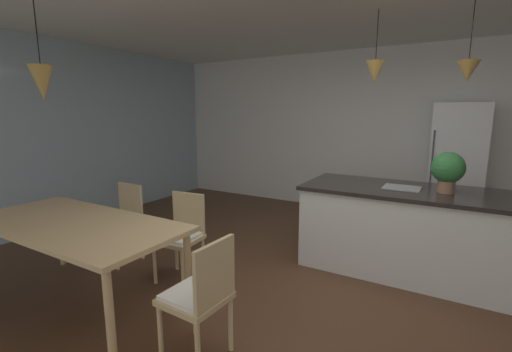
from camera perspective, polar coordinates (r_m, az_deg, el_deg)
name	(u,v)px	position (r m, az deg, el deg)	size (l,w,h in m)	color
ground_plane	(318,307)	(3.29, 10.25, -20.69)	(10.00, 8.40, 0.04)	#4C301E
wall_back_kitchen	(391,133)	(6.01, 21.58, 6.63)	(10.00, 0.12, 2.70)	white
window_wall_left_glazing	(45,136)	(5.66, -31.64, 5.63)	(0.06, 8.40, 2.70)	#9EB7C6
dining_table	(75,229)	(3.36, -27.91, -7.81)	(2.01, 0.91, 0.76)	tan
chair_kitchen_end	(201,294)	(2.46, -9.21, -18.89)	(0.42, 0.42, 0.87)	tan
chair_far_left	(122,220)	(4.23, -21.39, -6.78)	(0.41, 0.41, 0.87)	tan
chair_far_right	(182,233)	(3.59, -12.29, -9.32)	(0.43, 0.43, 0.87)	tan
kitchen_island	(405,229)	(3.99, 23.62, -8.13)	(2.12, 0.95, 0.91)	silver
refrigerator	(456,168)	(5.58, 30.37, 1.09)	(0.67, 0.67, 1.81)	silver
pendant_over_table	(42,83)	(3.36, -32.03, 13.03)	(0.18, 0.18, 0.93)	black
pendant_over_island_main	(375,72)	(3.89, 19.19, 16.04)	(0.19, 0.19, 0.72)	black
pendant_over_island_aux	(468,71)	(3.80, 31.79, 14.67)	(0.20, 0.20, 0.74)	black
potted_plant_on_island	(448,169)	(3.82, 29.31, 0.96)	(0.31, 0.31, 0.40)	#8C664C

